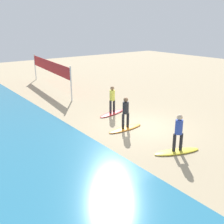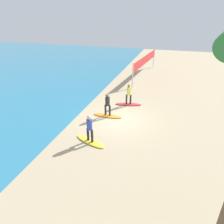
{
  "view_description": "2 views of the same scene",
  "coord_description": "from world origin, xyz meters",
  "views": [
    {
      "loc": [
        -9.9,
        9.39,
        5.32
      ],
      "look_at": [
        0.67,
        1.41,
        0.94
      ],
      "focal_mm": 43.3,
      "sensor_mm": 36.0,
      "label": 1
    },
    {
      "loc": [
        -12.37,
        -3.34,
        6.9
      ],
      "look_at": [
        -0.97,
        0.19,
        1.0
      ],
      "focal_mm": 33.02,
      "sensor_mm": 36.0,
      "label": 2
    }
  ],
  "objects": [
    {
      "name": "ground_plane",
      "position": [
        0.0,
        0.0,
        0.0
      ],
      "size": [
        60.0,
        60.0,
        0.0
      ],
      "primitive_type": "plane",
      "color": "tan"
    },
    {
      "name": "surfboard_yellow",
      "position": [
        -3.19,
        0.82,
        0.04
      ],
      "size": [
        1.27,
        2.16,
        0.09
      ],
      "primitive_type": "ellipsoid",
      "rotation": [
        0.0,
        0.0,
        1.21
      ],
      "color": "yellow",
      "rests_on": "ground"
    },
    {
      "name": "surfer_yellow",
      "position": [
        -3.19,
        0.82,
        1.04
      ],
      "size": [
        0.32,
        0.44,
        1.64
      ],
      "color": "#232328",
      "rests_on": "surfboard_yellow"
    },
    {
      "name": "surfboard_orange",
      "position": [
        0.21,
        0.88,
        0.04
      ],
      "size": [
        0.57,
        2.1,
        0.09
      ],
      "primitive_type": "ellipsoid",
      "rotation": [
        0.0,
        0.0,
        1.58
      ],
      "color": "orange",
      "rests_on": "ground"
    },
    {
      "name": "surfer_orange",
      "position": [
        0.21,
        0.88,
        1.04
      ],
      "size": [
        0.32,
        0.46,
        1.64
      ],
      "color": "#232328",
      "rests_on": "surfboard_orange"
    },
    {
      "name": "surfboard_red",
      "position": [
        2.64,
        -0.09,
        0.04
      ],
      "size": [
        0.99,
        2.17,
        0.09
      ],
      "primitive_type": "ellipsoid",
      "rotation": [
        0.0,
        0.0,
        1.78
      ],
      "color": "red",
      "rests_on": "ground"
    },
    {
      "name": "surfer_red",
      "position": [
        2.64,
        -0.09,
        1.04
      ],
      "size": [
        0.32,
        0.45,
        1.64
      ],
      "color": "#232328",
      "rests_on": "surfboard_red"
    },
    {
      "name": "volleyball_net",
      "position": [
        11.17,
        -0.01,
        1.79
      ],
      "size": [
        9.05,
        1.05,
        2.5
      ],
      "color": "silver",
      "rests_on": "ground"
    }
  ]
}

